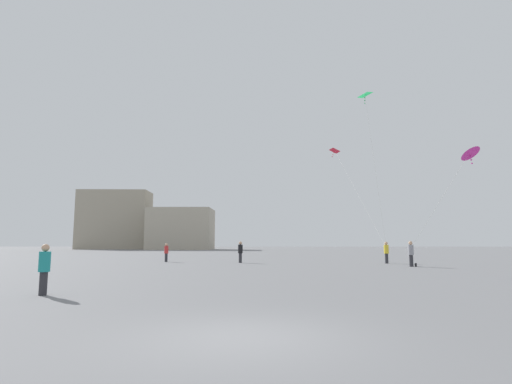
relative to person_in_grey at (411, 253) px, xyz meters
The scene contains 12 objects.
ground_plane 24.86m from the person_in_grey, 117.10° to the right, with size 300.00×300.00×0.00m, color slate.
person_in_grey is the anchor object (origin of this frame).
person_in_red 20.69m from the person_in_grey, 161.27° to the left, with size 0.36×0.36×1.67m.
person_in_yellow 4.37m from the person_in_grey, 96.06° to the left, with size 0.39×0.39×1.81m.
person_in_teal 24.47m from the person_in_grey, 138.57° to the right, with size 0.38×0.38×1.72m.
person_in_black 13.81m from the person_in_grey, 158.01° to the left, with size 0.40×0.40×1.84m.
kite_crimson_delta 18.54m from the person_in_grey, 99.50° to the left, with size 2.72×11.36×11.22m.
kite_emerald_delta 14.38m from the person_in_grey, 109.46° to the left, with size 1.90×1.31×13.88m.
kite_magenta_diamond 8.23m from the person_in_grey, 62.96° to the right, with size 3.21×5.45×6.59m.
building_left_hall 86.70m from the person_in_grey, 123.97° to the left, with size 17.33×9.51×14.65m.
building_centre_hall 73.63m from the person_in_grey, 114.35° to the left, with size 14.70×11.95×9.73m.
handbag_beside_flyer 0.97m from the person_in_grey, 15.95° to the left, with size 0.32×0.14×0.24m, color black.
Camera 1 is at (0.39, -7.85, 1.79)m, focal length 28.23 mm.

